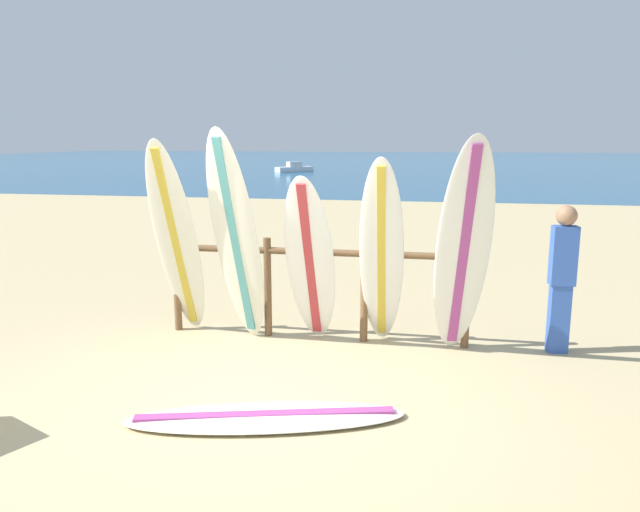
# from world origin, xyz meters

# --- Properties ---
(ground_plane) EXTENTS (120.00, 120.00, 0.00)m
(ground_plane) POSITION_xyz_m (0.00, 0.00, 0.00)
(ground_plane) COLOR tan
(ocean_water) EXTENTS (120.00, 80.00, 0.01)m
(ocean_water) POSITION_xyz_m (0.00, 58.00, 0.00)
(ocean_water) COLOR #1E5984
(ocean_water) RESTS_ON ground
(surfboard_rack) EXTENTS (3.57, 0.09, 1.19)m
(surfboard_rack) POSITION_xyz_m (0.30, 1.90, 0.76)
(surfboard_rack) COLOR brown
(surfboard_rack) RESTS_ON ground
(surfboard_leaning_far_left) EXTENTS (0.54, 0.96, 2.36)m
(surfboard_leaning_far_left) POSITION_xyz_m (-1.28, 1.60, 1.18)
(surfboard_leaning_far_left) COLOR white
(surfboard_leaning_far_left) RESTS_ON ground
(surfboard_leaning_left) EXTENTS (0.69, 0.89, 2.47)m
(surfboard_leaning_left) POSITION_xyz_m (-0.52, 1.50, 1.24)
(surfboard_leaning_left) COLOR white
(surfboard_leaning_left) RESTS_ON ground
(surfboard_leaning_center_left) EXTENTS (0.59, 0.87, 1.98)m
(surfboard_leaning_center_left) POSITION_xyz_m (0.31, 1.59, 0.99)
(surfboard_leaning_center_left) COLOR white
(surfboard_leaning_center_left) RESTS_ON ground
(surfboard_leaning_center) EXTENTS (0.51, 0.87, 2.18)m
(surfboard_leaning_center) POSITION_xyz_m (1.09, 1.65, 1.09)
(surfboard_leaning_center) COLOR white
(surfboard_leaning_center) RESTS_ON ground
(surfboard_leaning_center_right) EXTENTS (0.72, 0.96, 2.41)m
(surfboard_leaning_center_right) POSITION_xyz_m (1.96, 1.48, 1.20)
(surfboard_leaning_center_right) COLOR white
(surfboard_leaning_center_right) RESTS_ON ground
(surfboard_lying_on_sand) EXTENTS (2.44, 1.18, 0.08)m
(surfboard_lying_on_sand) POSITION_xyz_m (0.31, -0.30, 0.04)
(surfboard_lying_on_sand) COLOR white
(surfboard_lying_on_sand) RESTS_ON ground
(beachgoer_standing) EXTENTS (0.28, 0.22, 1.64)m
(beachgoer_standing) POSITION_xyz_m (3.04, 1.94, 0.90)
(beachgoer_standing) COLOR #3359B2
(beachgoer_standing) RESTS_ON ground
(small_boat_offshore) EXTENTS (2.49, 2.43, 0.71)m
(small_boat_offshore) POSITION_xyz_m (-8.04, 36.54, 0.26)
(small_boat_offshore) COLOR silver
(small_boat_offshore) RESTS_ON ocean_water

